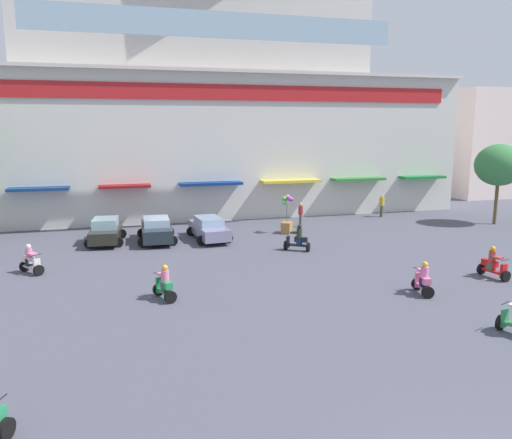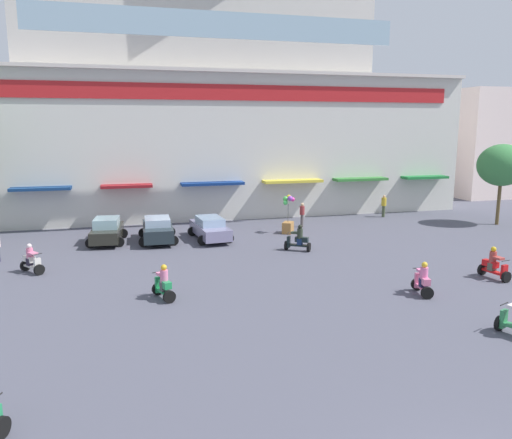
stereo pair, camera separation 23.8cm
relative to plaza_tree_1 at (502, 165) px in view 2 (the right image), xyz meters
name	(u,v)px [view 2 (the right image)]	position (x,y,z in m)	size (l,w,h in m)	color
ground_plane	(281,293)	(-19.75, -10.49, -4.29)	(128.00, 128.00, 0.00)	#4D4D5B
colonial_building	(199,100)	(-19.75, 11.98, 4.87)	(41.58, 15.03, 21.09)	silver
flank_building_right	(480,143)	(10.26, 15.25, 1.01)	(9.13, 10.20, 10.59)	#F3D9CE
plaza_tree_1	(502,165)	(0.00, 0.00, 0.00)	(3.46, 3.22, 5.79)	brown
parked_car_0	(107,231)	(-27.16, 1.20, -3.52)	(2.47, 4.01, 1.55)	#26261F
parked_car_1	(158,229)	(-24.16, 0.82, -3.52)	(2.43, 4.30, 1.50)	#1F2A2F
parked_car_2	(210,228)	(-20.94, 0.53, -3.56)	(2.49, 4.61, 1.43)	gray
scooter_rider_0	(298,240)	(-16.56, -3.64, -3.66)	(1.51, 1.25, 1.53)	black
scooter_rider_3	(31,261)	(-30.56, -4.46, -3.69)	(1.26, 1.39, 1.45)	black
scooter_rider_4	(423,281)	(-14.03, -12.18, -3.68)	(0.79, 1.40, 1.46)	black
scooter_rider_6	(164,285)	(-24.67, -9.92, -3.66)	(0.91, 1.43, 1.50)	black
scooter_rider_7	(494,266)	(-9.49, -11.01, -3.67)	(0.76, 1.55, 1.51)	black
pedestrian_1	(384,205)	(-6.46, 4.83, -3.30)	(0.46, 0.46, 1.74)	#434F36
pedestrian_2	(302,213)	(-14.00, 2.75, -3.29)	(0.41, 0.41, 1.73)	#564E4E
balloon_vendor_cart	(288,219)	(-15.60, 1.06, -3.33)	(0.99, 1.08, 2.55)	#A3703A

